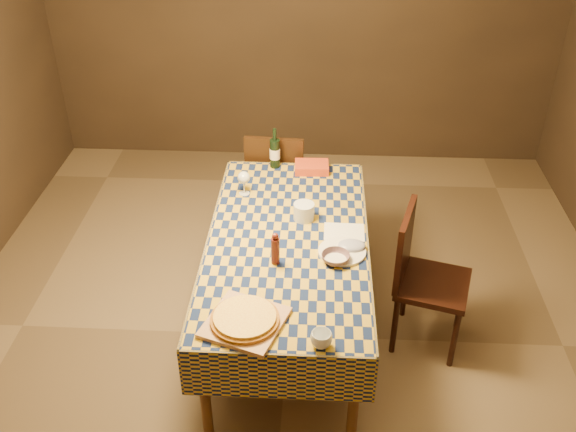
% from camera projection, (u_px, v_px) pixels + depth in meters
% --- Properties ---
extents(room, '(5.00, 5.10, 2.70)m').
position_uv_depth(room, '(288.00, 151.00, 3.41)').
color(room, brown).
rests_on(room, ground).
extents(dining_table, '(0.94, 1.84, 0.77)m').
position_uv_depth(dining_table, '(288.00, 250.00, 3.78)').
color(dining_table, brown).
rests_on(dining_table, ground).
extents(cutting_board, '(0.46, 0.46, 0.02)m').
position_uv_depth(cutting_board, '(245.00, 322.00, 3.13)').
color(cutting_board, tan).
rests_on(cutting_board, dining_table).
extents(pizza, '(0.36, 0.36, 0.03)m').
position_uv_depth(pizza, '(245.00, 318.00, 3.12)').
color(pizza, '#9D5E1A').
rests_on(pizza, cutting_board).
extents(pepper_mill, '(0.06, 0.06, 0.20)m').
position_uv_depth(pepper_mill, '(275.00, 249.00, 3.50)').
color(pepper_mill, '#531913').
rests_on(pepper_mill, dining_table).
extents(bowl, '(0.20, 0.20, 0.05)m').
position_uv_depth(bowl, '(336.00, 258.00, 3.54)').
color(bowl, '#674C56').
rests_on(bowl, dining_table).
extents(wine_glass, '(0.08, 0.08, 0.16)m').
position_uv_depth(wine_glass, '(244.00, 178.00, 4.09)').
color(wine_glass, silver).
rests_on(wine_glass, dining_table).
extents(wine_bottle, '(0.08, 0.08, 0.29)m').
position_uv_depth(wine_bottle, '(275.00, 153.00, 4.40)').
color(wine_bottle, black).
rests_on(wine_bottle, dining_table).
extents(deli_tub, '(0.15, 0.15, 0.11)m').
position_uv_depth(deli_tub, '(304.00, 211.00, 3.88)').
color(deli_tub, silver).
rests_on(deli_tub, dining_table).
extents(takeout_container, '(0.24, 0.17, 0.06)m').
position_uv_depth(takeout_container, '(312.00, 167.00, 4.39)').
color(takeout_container, '#B73A18').
rests_on(takeout_container, dining_table).
extents(white_plate, '(0.33, 0.33, 0.02)m').
position_uv_depth(white_plate, '(342.00, 252.00, 3.62)').
color(white_plate, white).
rests_on(white_plate, dining_table).
extents(tumbler, '(0.13, 0.13, 0.08)m').
position_uv_depth(tumbler, '(321.00, 339.00, 3.00)').
color(tumbler, white).
rests_on(tumbler, dining_table).
extents(flour_patch, '(0.24, 0.19, 0.00)m').
position_uv_depth(flour_patch, '(344.00, 232.00, 3.79)').
color(flour_patch, white).
rests_on(flour_patch, dining_table).
extents(flour_bag, '(0.17, 0.13, 0.05)m').
position_uv_depth(flour_bag, '(352.00, 245.00, 3.64)').
color(flour_bag, '#959ABF').
rests_on(flour_bag, dining_table).
extents(chair_far, '(0.45, 0.46, 0.93)m').
position_uv_depth(chair_far, '(276.00, 180.00, 4.78)').
color(chair_far, black).
rests_on(chair_far, ground).
extents(chair_right, '(0.53, 0.52, 0.93)m').
position_uv_depth(chair_right, '(421.00, 272.00, 3.87)').
color(chair_right, black).
rests_on(chair_right, ground).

